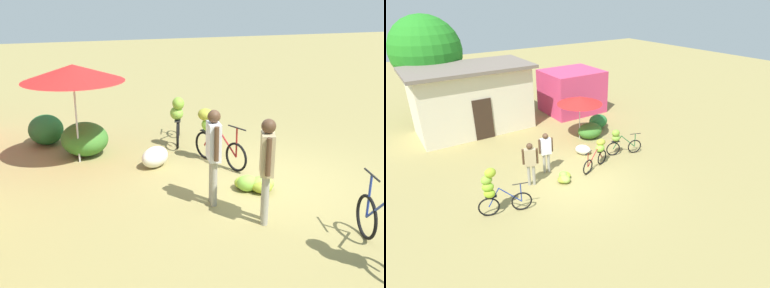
% 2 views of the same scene
% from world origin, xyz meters
% --- Properties ---
extents(ground_plane, '(60.00, 60.00, 0.00)m').
position_xyz_m(ground_plane, '(0.00, 0.00, 0.00)').
color(ground_plane, '#94854D').
extents(building_low, '(5.97, 3.40, 3.30)m').
position_xyz_m(building_low, '(-1.50, 7.23, 1.67)').
color(building_low, beige).
rests_on(building_low, ground).
extents(shop_pink, '(3.20, 2.80, 2.43)m').
position_xyz_m(shop_pink, '(4.24, 6.82, 1.22)').
color(shop_pink, '#D13C69').
rests_on(shop_pink, ground).
extents(tree_behind_building, '(3.65, 3.65, 5.56)m').
position_xyz_m(tree_behind_building, '(-2.71, 10.17, 3.72)').
color(tree_behind_building, brown).
rests_on(tree_behind_building, ground).
extents(hedge_bush_front_left, '(1.25, 1.06, 0.73)m').
position_xyz_m(hedge_bush_front_left, '(2.80, 2.99, 0.37)').
color(hedge_bush_front_left, '#3C7A2B').
rests_on(hedge_bush_front_left, ground).
extents(hedge_bush_front_right, '(1.01, 0.84, 0.72)m').
position_xyz_m(hedge_bush_front_right, '(3.91, 3.78, 0.36)').
color(hedge_bush_front_right, '#2B7434').
rests_on(hedge_bush_front_right, ground).
extents(market_umbrella, '(2.14, 2.14, 2.13)m').
position_xyz_m(market_umbrella, '(2.31, 3.18, 1.95)').
color(market_umbrella, beige).
rests_on(market_umbrella, ground).
extents(bicycle_leftmost, '(1.66, 0.58, 1.72)m').
position_xyz_m(bicycle_leftmost, '(-3.27, -0.24, 0.96)').
color(bicycle_leftmost, black).
rests_on(bicycle_leftmost, ground).
extents(bicycle_near_pile, '(1.55, 0.64, 1.16)m').
position_xyz_m(bicycle_near_pile, '(1.37, 0.45, 0.70)').
color(bicycle_near_pile, black).
rests_on(bicycle_near_pile, ground).
extents(bicycle_center_loaded, '(1.56, 0.61, 1.22)m').
position_xyz_m(bicycle_center_loaded, '(2.75, 0.78, 0.70)').
color(bicycle_center_loaded, black).
rests_on(bicycle_center_loaded, ground).
extents(banana_pile_on_ground, '(0.72, 0.74, 0.30)m').
position_xyz_m(banana_pile_on_ground, '(-0.37, 0.29, 0.14)').
color(banana_pile_on_ground, '#8BA841').
rests_on(banana_pile_on_ground, ground).
extents(produce_sack, '(0.77, 0.82, 0.44)m').
position_xyz_m(produce_sack, '(1.48, 1.70, 0.22)').
color(produce_sack, silver).
rests_on(produce_sack, ground).
extents(person_vendor, '(0.57, 0.27, 1.68)m').
position_xyz_m(person_vendor, '(-0.61, 1.24, 1.03)').
color(person_vendor, gray).
rests_on(person_vendor, ground).
extents(person_bystander, '(0.53, 0.35, 1.72)m').
position_xyz_m(person_bystander, '(-1.52, 0.72, 1.06)').
color(person_bystander, gray).
rests_on(person_bystander, ground).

